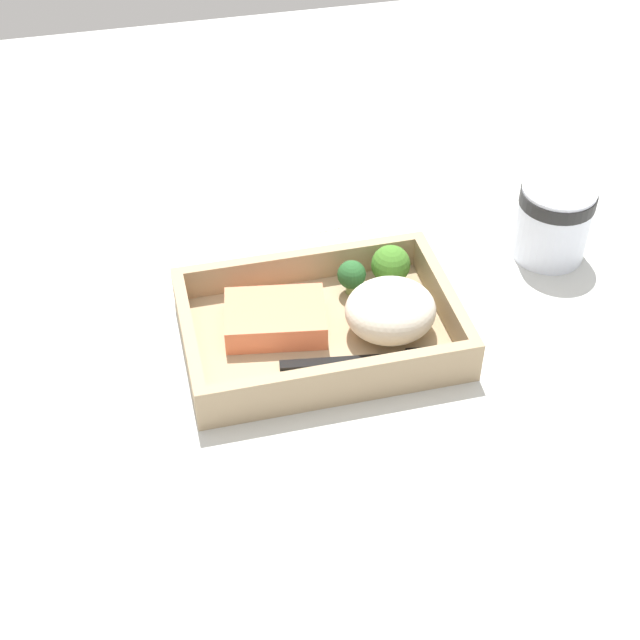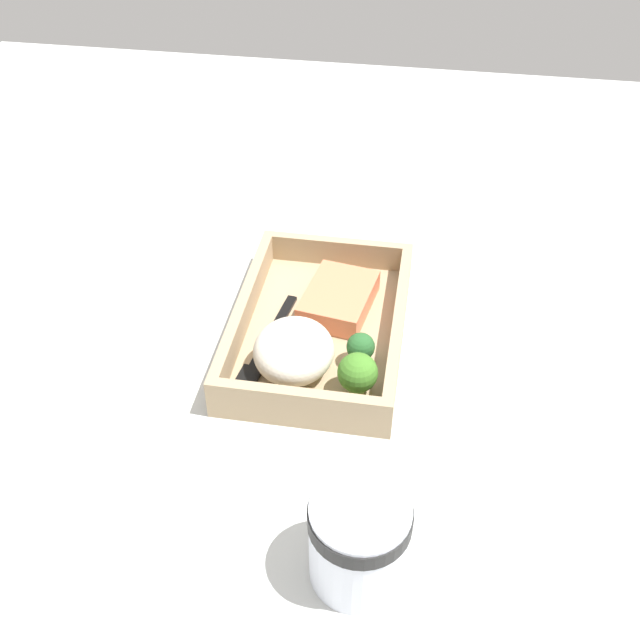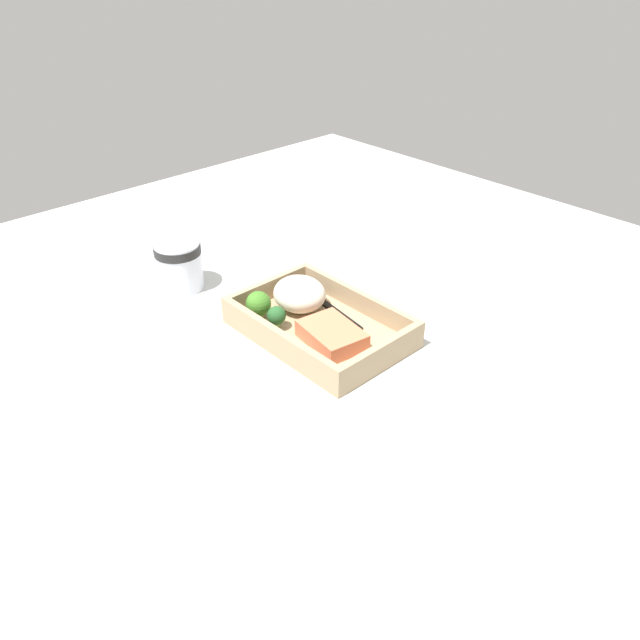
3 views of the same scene
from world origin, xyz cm
name	(u,v)px [view 2 (image 2 of 3)]	position (x,y,z in cm)	size (l,w,h in cm)	color
ground_plane	(320,345)	(0.00, 0.00, -1.00)	(160.00, 160.00, 2.00)	beige
takeout_tray	(320,334)	(0.00, 0.00, 0.60)	(27.28, 18.52, 1.20)	tan
tray_rim	(320,318)	(0.00, 0.00, 2.92)	(27.28, 18.52, 3.45)	tan
salmon_fillet	(339,299)	(-4.23, 1.49, 2.54)	(9.99, 7.16, 2.69)	#EA7A53
mashed_potatoes	(294,351)	(6.74, -1.65, 3.97)	(9.07, 8.43, 5.54)	silver
broccoli_floret_1	(361,348)	(4.62, 5.09, 3.50)	(3.02, 3.02, 3.92)	#759755
broccoli_floret_2	(358,373)	(8.90, 5.29, 3.88)	(4.13, 4.13, 4.85)	#819F51
fork	(265,347)	(3.90, -5.42, 1.42)	(15.87, 3.95, 0.44)	black
paper_cup	(359,537)	(28.31, 7.80, 4.91)	(8.24, 8.24, 8.79)	white
receipt_slip	(552,388)	(3.93, 25.42, 0.12)	(10.00, 15.44, 0.24)	white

